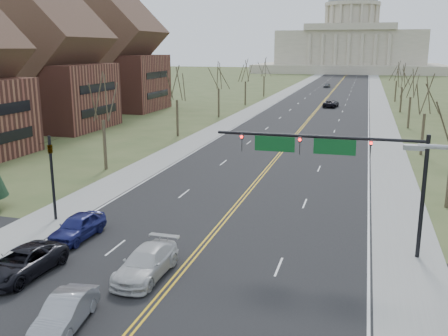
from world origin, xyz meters
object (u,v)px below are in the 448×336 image
Objects in this scene: car_sb_outer_second at (78,227)px; car_far_sb at (327,85)px; car_far_nb at (331,103)px; car_sb_outer_lead at (22,263)px; car_sb_inner_lead at (65,312)px; car_sb_inner_second at (146,263)px; signal_mast at (333,155)px; signal_left at (52,169)px.

car_far_sb is (5.48, 130.39, -0.12)m from car_sb_outer_second.
car_sb_outer_lead is at bearing 90.54° from car_far_nb.
car_sb_inner_lead is 6.32m from car_sb_outer_lead.
car_sb_outer_lead is (-5.05, 3.80, 0.03)m from car_sb_inner_lead.
car_far_nb is (10.31, 78.05, -0.03)m from car_sb_outer_second.
car_sb_outer_lead is at bearing -87.42° from car_sb_outer_second.
car_sb_outer_lead is at bearing -163.81° from car_sb_inner_second.
car_sb_outer_lead is at bearing -85.67° from car_far_sb.
signal_mast is at bearing 41.60° from car_sb_inner_lead.
car_sb_outer_second is 78.73m from car_far_nb.
car_far_nb is (5.17, 87.35, 0.05)m from car_sb_inner_lead.
signal_left reaches higher than car_sb_inner_lead.
car_far_nb is (13.81, 75.30, -2.95)m from signal_left.
signal_left reaches higher than car_sb_outer_second.
signal_left is 1.16× the size of car_sb_inner_second.
car_sb_outer_lead is 1.14× the size of car_sb_outer_second.
car_sb_inner_second is at bearing -143.98° from signal_mast.
car_sb_outer_lead is 84.18m from car_far_nb.
car_far_sb is at bearing 89.26° from car_sb_outer_second.
signal_mast is 3.11× the size of car_far_sb.
car_sb_inner_second is (6.35, 1.70, 0.02)m from car_sb_outer_lead.
car_sb_inner_lead is 0.81× the size of car_sb_outer_lead.
signal_left reaches higher than car_far_nb.
car_far_sb is at bearing 85.97° from signal_left.
signal_left is 1.14× the size of car_sb_outer_lead.
car_far_sb is at bearing 92.42° from car_sb_outer_lead.
car_far_sb is (-0.95, 134.19, -0.09)m from car_sb_inner_second.
car_sb_outer_lead is (3.59, -8.25, -2.97)m from signal_left.
car_sb_inner_lead is 0.92× the size of car_sb_outer_second.
car_sb_outer_lead is 135.99m from car_far_sb.
signal_mast reaches higher than car_sb_inner_lead.
car_sb_inner_second is 81.94m from car_far_nb.
car_far_sb is (8.98, 127.63, -3.04)m from signal_left.
car_sb_inner_lead is 0.78× the size of car_far_nb.
car_sb_inner_lead is at bearing -59.41° from car_sb_outer_second.
car_far_sb is at bearing 82.00° from car_sb_inner_lead.
car_sb_inner_lead is 0.82× the size of car_sb_inner_second.
signal_mast is 128.13m from car_far_sb.
car_far_nb reaches higher than car_sb_inner_second.
signal_mast is 2.87× the size of car_sb_inner_lead.
signal_mast reaches higher than car_sb_outer_lead.
signal_left is at bearing 117.78° from car_sb_inner_lead.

